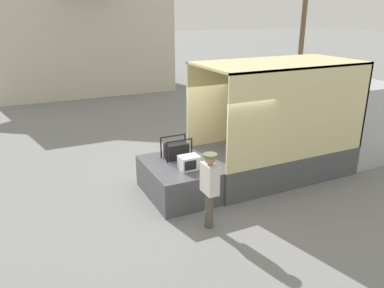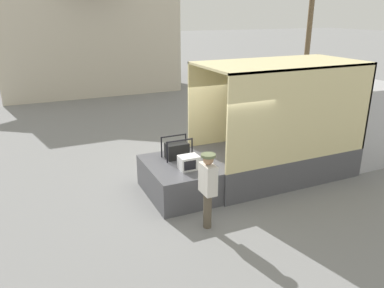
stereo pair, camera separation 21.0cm
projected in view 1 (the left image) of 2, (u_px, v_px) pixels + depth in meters
ground_plane at (204, 188)px, 9.86m from camera, size 160.00×160.00×0.00m
box_truck at (314, 134)px, 11.02m from camera, size 6.15×2.17×3.17m
tailgate_deck at (178, 179)px, 9.41m from camera, size 1.52×2.06×0.83m
microwave at (189, 163)px, 8.94m from camera, size 0.47×0.36×0.33m
portable_generator at (177, 150)px, 9.61m from camera, size 0.72×0.44×0.56m
worker_person at (210, 183)px, 7.76m from camera, size 0.30×0.44×1.69m
house_backdrop at (76, 20)px, 21.82m from camera, size 10.02×7.33×7.70m
utility_pole at (304, 19)px, 20.03m from camera, size 1.80×0.28×7.80m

